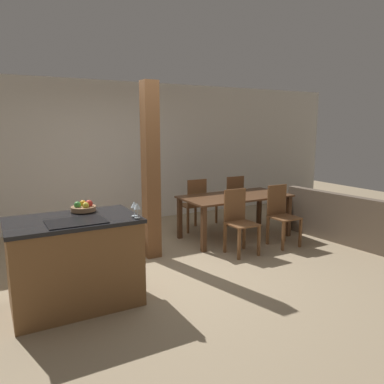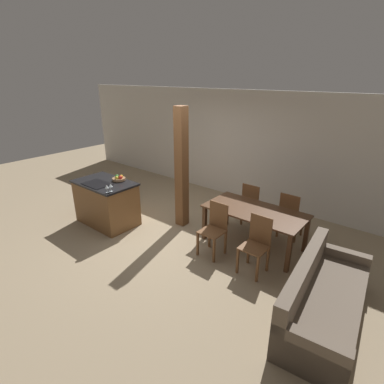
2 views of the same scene
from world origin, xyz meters
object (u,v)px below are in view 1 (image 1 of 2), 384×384
(dining_chair_near_left, at_px, (239,220))
(timber_post, at_px, (151,172))
(kitchen_island, at_px, (75,262))
(wine_glass_middle, at_px, (134,205))
(fruit_bowl, at_px, (84,207))
(dining_chair_far_left, at_px, (194,204))
(dining_chair_near_right, at_px, (281,214))
(dining_chair_far_right, at_px, (232,199))
(wine_glass_near, at_px, (137,206))
(dining_table, at_px, (235,201))
(couch, at_px, (350,224))

(dining_chair_near_left, distance_m, timber_post, 1.48)
(kitchen_island, height_order, wine_glass_middle, wine_glass_middle)
(kitchen_island, height_order, dining_chair_near_left, same)
(fruit_bowl, xyz_separation_m, dining_chair_far_left, (2.30, 1.61, -0.49))
(dining_chair_near_right, xyz_separation_m, timber_post, (-2.01, 0.49, 0.74))
(dining_chair_near_left, bearing_deg, fruit_bowl, -173.93)
(timber_post, bearing_deg, dining_chair_far_right, 23.60)
(dining_chair_near_left, distance_m, dining_chair_near_right, 0.82)
(kitchen_island, height_order, dining_chair_far_right, same)
(wine_glass_near, bearing_deg, timber_post, 61.75)
(fruit_bowl, distance_m, dining_chair_near_left, 2.37)
(fruit_bowl, xyz_separation_m, dining_chair_near_right, (3.12, 0.24, -0.49))
(dining_chair_far_right, bearing_deg, fruit_bowl, 27.27)
(dining_table, bearing_deg, dining_chair_far_left, 121.00)
(wine_glass_middle, distance_m, timber_post, 1.43)
(dining_chair_near_left, distance_m, dining_chair_far_right, 1.59)
(dining_chair_near_left, xyz_separation_m, couch, (2.01, -0.37, -0.23))
(wine_glass_near, relative_size, dining_chair_far_left, 0.17)
(dining_chair_near_right, relative_size, timber_post, 0.38)
(fruit_bowl, distance_m, dining_table, 2.89)
(wine_glass_near, bearing_deg, dining_table, 33.27)
(timber_post, bearing_deg, dining_chair_near_right, -13.63)
(dining_chair_far_right, bearing_deg, wine_glass_middle, 37.83)
(dining_chair_near_left, height_order, dining_chair_far_right, same)
(wine_glass_near, relative_size, dining_chair_near_right, 0.17)
(dining_chair_near_right, bearing_deg, timber_post, 166.37)
(fruit_bowl, xyz_separation_m, wine_glass_middle, (0.40, -0.50, 0.08))
(kitchen_island, distance_m, couch, 4.49)
(dining_chair_far_left, relative_size, dining_chair_far_right, 1.00)
(fruit_bowl, relative_size, dining_table, 0.15)
(dining_chair_near_right, distance_m, timber_post, 2.20)
(dining_table, distance_m, couch, 1.95)
(fruit_bowl, height_order, dining_chair_far_left, fruit_bowl)
(dining_chair_far_left, height_order, timber_post, timber_post)
(wine_glass_middle, distance_m, couch, 4.00)
(fruit_bowl, relative_size, dining_chair_far_right, 0.29)
(wine_glass_middle, height_order, timber_post, timber_post)
(fruit_bowl, relative_size, dining_chair_near_right, 0.29)
(fruit_bowl, relative_size, wine_glass_near, 1.73)
(wine_glass_near, height_order, dining_chair_near_right, wine_glass_near)
(kitchen_island, distance_m, timber_post, 1.79)
(dining_chair_near_left, bearing_deg, wine_glass_middle, -158.56)
(dining_chair_near_right, height_order, dining_chair_far_right, same)
(dining_chair_far_left, bearing_deg, couch, 139.17)
(wine_glass_near, relative_size, dining_chair_far_right, 0.17)
(fruit_bowl, height_order, wine_glass_middle, wine_glass_middle)
(dining_table, distance_m, timber_post, 1.72)
(dining_table, bearing_deg, fruit_bowl, -161.13)
(wine_glass_middle, relative_size, dining_chair_far_left, 0.17)
(kitchen_island, xyz_separation_m, dining_table, (2.89, 1.18, 0.16))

